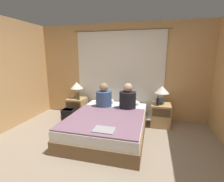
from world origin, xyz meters
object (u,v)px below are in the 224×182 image
object	(u,v)px
lamp_left	(77,87)
pillow_right	(130,102)
nightstand_left	(77,108)
pillow_left	(105,100)
beer_bottle_on_right_stand	(158,102)
laptop_on_bed	(104,130)
bed	(108,124)
person_left_in_bed	(104,98)
backpack_on_floor	(69,116)
person_right_in_bed	(128,99)
nightstand_right	(160,115)
lamp_right	(162,92)
beer_bottle_on_left_stand	(78,96)

from	to	relation	value
lamp_left	pillow_right	world-z (taller)	lamp_left
nightstand_left	pillow_right	distance (m)	1.47
pillow_left	beer_bottle_on_right_stand	world-z (taller)	beer_bottle_on_right_stand
laptop_on_bed	lamp_left	bearing A→B (deg)	128.66
pillow_left	pillow_right	world-z (taller)	same
bed	person_left_in_bed	bearing A→B (deg)	117.17
nightstand_left	person_left_in_bed	bearing A→B (deg)	-15.79
nightstand_left	laptop_on_bed	bearing A→B (deg)	-50.58
bed	pillow_left	size ratio (longest dim) A/B	4.11
nightstand_left	laptop_on_bed	size ratio (longest dim) A/B	1.53
nightstand_left	pillow_left	distance (m)	0.81
laptop_on_bed	backpack_on_floor	world-z (taller)	laptop_on_bed
nightstand_left	pillow_left	xyz separation A→B (m)	(0.77, 0.12, 0.23)
person_right_in_bed	nightstand_right	bearing A→B (deg)	17.37
pillow_left	nightstand_right	bearing A→B (deg)	-4.84
lamp_right	lamp_left	bearing A→B (deg)	180.00
pillow_left	backpack_on_floor	bearing A→B (deg)	-139.46
pillow_right	person_left_in_bed	size ratio (longest dim) A/B	0.85
beer_bottle_on_right_stand	laptop_on_bed	size ratio (longest dim) A/B	0.68
lamp_left	backpack_on_floor	xyz separation A→B (m)	(0.02, -0.56, -0.61)
nightstand_left	backpack_on_floor	world-z (taller)	nightstand_left
beer_bottle_on_right_stand	laptop_on_bed	world-z (taller)	beer_bottle_on_right_stand
person_right_in_bed	pillow_right	bearing A→B (deg)	89.25
beer_bottle_on_left_stand	backpack_on_floor	distance (m)	0.56
nightstand_right	beer_bottle_on_left_stand	xyz separation A→B (m)	(-2.09, -0.14, 0.36)
nightstand_right	laptop_on_bed	world-z (taller)	nightstand_right
bed	lamp_left	distance (m)	1.49
beer_bottle_on_left_stand	laptop_on_bed	bearing A→B (deg)	-50.94
lamp_left	bed	bearing A→B (deg)	-34.97
nightstand_right	beer_bottle_on_left_stand	distance (m)	2.12
nightstand_left	beer_bottle_on_right_stand	size ratio (longest dim) A/B	2.25
nightstand_right	person_left_in_bed	xyz separation A→B (m)	(-1.36, -0.24, 0.40)
lamp_left	pillow_left	world-z (taller)	lamp_left
bed	nightstand_left	size ratio (longest dim) A/B	3.86
beer_bottle_on_right_stand	backpack_on_floor	size ratio (longest dim) A/B	0.61
laptop_on_bed	pillow_right	bearing A→B (deg)	83.57
lamp_right	pillow_left	distance (m)	1.49
person_left_in_bed	pillow_right	bearing A→B (deg)	31.70
lamp_left	person_left_in_bed	distance (m)	0.92
lamp_right	pillow_right	world-z (taller)	lamp_right
beer_bottle_on_left_stand	bed	bearing A→B (deg)	-31.31
pillow_right	beer_bottle_on_left_stand	distance (m)	1.35
lamp_right	person_right_in_bed	bearing A→B (deg)	-159.84
bed	pillow_left	bearing A→B (deg)	111.60
lamp_right	laptop_on_bed	xyz separation A→B (m)	(-0.95, -1.57, -0.36)
bed	person_right_in_bed	xyz separation A→B (m)	(0.33, 0.49, 0.46)
lamp_right	laptop_on_bed	distance (m)	1.87
lamp_right	person_left_in_bed	world-z (taller)	person_left_in_bed
beer_bottle_on_right_stand	backpack_on_floor	distance (m)	2.17
pillow_right	pillow_left	bearing A→B (deg)	180.00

